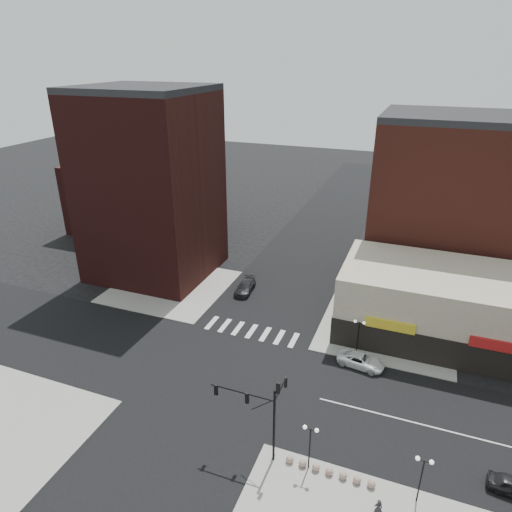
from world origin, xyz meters
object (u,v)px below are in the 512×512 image
(street_lamp_se_a, at_px, (310,437))
(street_lamp_se_b, at_px, (423,469))
(traffic_signal, at_px, (264,405))
(dark_sedan_north, at_px, (245,287))
(street_lamp_ne, at_px, (359,329))
(white_suv, at_px, (361,360))
(pedestrian, at_px, (378,508))

(street_lamp_se_a, distance_m, street_lamp_se_b, 8.00)
(traffic_signal, xyz_separation_m, dark_sedan_north, (-11.63, 24.64, -4.25))
(traffic_signal, distance_m, street_lamp_se_b, 11.88)
(traffic_signal, distance_m, street_lamp_se_a, 4.12)
(street_lamp_se_a, height_order, dark_sedan_north, street_lamp_se_a)
(street_lamp_ne, relative_size, white_suv, 0.87)
(traffic_signal, bearing_deg, dark_sedan_north, 115.27)
(traffic_signal, xyz_separation_m, white_suv, (5.50, 14.14, -4.30))
(street_lamp_se_a, xyz_separation_m, street_lamp_se_b, (8.00, 0.00, 0.00))
(traffic_signal, relative_size, street_lamp_se_b, 1.87)
(traffic_signal, xyz_separation_m, pedestrian, (9.27, -2.42, -4.03))
(street_lamp_se_a, height_order, white_suv, street_lamp_se_a)
(traffic_signal, bearing_deg, white_suv, 68.75)
(street_lamp_se_b, distance_m, dark_sedan_north, 34.20)
(street_lamp_ne, bearing_deg, street_lamp_se_b, -66.37)
(street_lamp_se_b, height_order, dark_sedan_north, street_lamp_se_b)
(street_lamp_se_b, xyz_separation_m, dark_sedan_north, (-23.39, 24.81, -2.58))
(street_lamp_ne, height_order, dark_sedan_north, street_lamp_ne)
(street_lamp_ne, bearing_deg, street_lamp_se_a, -93.58)
(traffic_signal, xyz_separation_m, street_lamp_se_a, (3.76, -0.17, -1.67))
(pedestrian, bearing_deg, dark_sedan_north, -71.73)
(traffic_signal, height_order, street_lamp_ne, traffic_signal)
(street_lamp_se_a, bearing_deg, street_lamp_ne, 86.42)
(white_suv, relative_size, pedestrian, 2.93)
(street_lamp_se_b, bearing_deg, dark_sedan_north, 133.32)
(dark_sedan_north, bearing_deg, street_lamp_se_a, -62.95)
(dark_sedan_north, xyz_separation_m, pedestrian, (20.90, -27.06, 0.22))
(street_lamp_ne, distance_m, dark_sedan_north, 18.79)
(pedestrian, bearing_deg, white_suv, -96.58)
(street_lamp_se_a, bearing_deg, white_suv, 83.09)
(street_lamp_se_b, height_order, pedestrian, street_lamp_se_b)
(traffic_signal, bearing_deg, street_lamp_se_b, -0.82)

